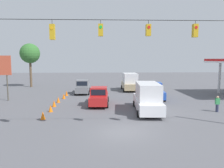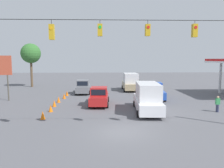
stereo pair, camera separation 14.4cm
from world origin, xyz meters
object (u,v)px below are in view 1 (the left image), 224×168
Objects in this scene: box_truck_tan_oncoming_deep at (130,82)px; pickup_truck_blue_oncoming_far at (155,91)px; traffic_cone_farthest at (67,93)px; tree_horizon_left at (30,54)px; traffic_cone_fourth at (58,100)px; traffic_cone_third at (54,103)px; traffic_cone_nearest at (43,115)px; pedestrian at (217,104)px; traffic_cone_fifth at (64,96)px; box_truck_white_crossing_near at (148,98)px; pickup_truck_grey_withflow_far at (83,87)px; pickup_truck_red_withflow_mid at (99,97)px; overhead_signal_span at (123,57)px; traffic_cone_second at (51,108)px.

box_truck_tan_oncoming_deep is 8.14m from pickup_truck_blue_oncoming_far.
traffic_cone_farthest is 14.50m from tree_horizon_left.
box_truck_tan_oncoming_deep is 8.36× the size of traffic_cone_fourth.
traffic_cone_third is 2.31m from traffic_cone_fourth.
traffic_cone_nearest is 0.09× the size of tree_horizon_left.
pedestrian is (-6.88, 15.32, -0.63)m from box_truck_tan_oncoming_deep.
tree_horizon_left reaches higher than traffic_cone_fifth.
traffic_cone_third is (9.93, 12.26, -1.07)m from box_truck_tan_oncoming_deep.
box_truck_white_crossing_near is 13.94m from traffic_cone_farthest.
traffic_cone_fifth and traffic_cone_farthest have the same top height.
pickup_truck_red_withflow_mid is at bearing 107.27° from pickup_truck_grey_withflow_far.
pedestrian reaches higher than traffic_cone_fourth.
pickup_truck_grey_withflow_far is at bearing -40.53° from pedestrian.
pickup_truck_red_withflow_mid is (-2.67, 8.60, 0.00)m from pickup_truck_grey_withflow_far.
box_truck_tan_oncoming_deep reaches higher than pedestrian.
pickup_truck_grey_withflow_far is at bearing 141.93° from tree_horizon_left.
traffic_cone_farthest is (6.66, -16.32, -5.02)m from overhead_signal_span.
pedestrian reaches higher than traffic_cone_second.
box_truck_tan_oncoming_deep is 12.27m from traffic_cone_fifth.
overhead_signal_span is 18.33m from traffic_cone_farthest.
pickup_truck_blue_oncoming_far reaches higher than traffic_cone_third.
box_truck_tan_oncoming_deep is 8.36× the size of traffic_cone_third.
box_truck_tan_oncoming_deep is at bearing -134.91° from traffic_cone_fourth.
traffic_cone_third is at bearing 88.62° from traffic_cone_farthest.
box_truck_white_crossing_near is (-3.01, -6.34, -3.94)m from overhead_signal_span.
traffic_cone_fifth is at bearing -92.41° from traffic_cone_third.
overhead_signal_span is 15.27m from pickup_truck_blue_oncoming_far.
pickup_truck_blue_oncoming_far is (-2.43, -7.23, -0.46)m from box_truck_white_crossing_near.
traffic_cone_fourth is 17.65m from pedestrian.
box_truck_tan_oncoming_deep is 14.10m from traffic_cone_fourth.
traffic_cone_third and traffic_cone_farthest have the same top height.
traffic_cone_fourth is at bearing 85.43° from traffic_cone_fifth.
box_truck_tan_oncoming_deep is 0.84× the size of box_truck_white_crossing_near.
tree_horizon_left reaches higher than pickup_truck_blue_oncoming_far.
pickup_truck_red_withflow_mid is at bearing 27.07° from pickup_truck_blue_oncoming_far.
pickup_truck_red_withflow_mid is 21.96m from tree_horizon_left.
traffic_cone_farthest is 0.45× the size of pedestrian.
traffic_cone_third is at bearing -53.06° from overhead_signal_span.
traffic_cone_nearest is 5.13m from traffic_cone_third.
traffic_cone_farthest is at bearing -89.27° from traffic_cone_fifth.
box_truck_white_crossing_near is 4.46× the size of pedestrian.
pedestrian is at bearing 121.03° from pickup_truck_blue_oncoming_far.
overhead_signal_span is at bearing 120.96° from traffic_cone_fourth.
pickup_truck_grey_withflow_far is 5.00m from traffic_cone_fifth.
box_truck_tan_oncoming_deep is at bearing 163.73° from tree_horizon_left.
traffic_cone_third is at bearing -85.47° from traffic_cone_second.
box_truck_white_crossing_near reaches higher than traffic_cone_fourth.
traffic_cone_fifth is 1.00× the size of traffic_cone_farthest.
traffic_cone_nearest is at bearing 89.78° from traffic_cone_fifth.
overhead_signal_span is 19.49m from pickup_truck_grey_withflow_far.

